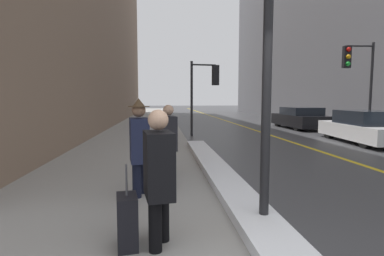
{
  "coord_description": "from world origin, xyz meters",
  "views": [
    {
      "loc": [
        -1.05,
        -2.24,
        1.65
      ],
      "look_at": [
        -0.4,
        4.0,
        1.05
      ],
      "focal_mm": 28.0,
      "sensor_mm": 36.0,
      "label": 1
    }
  ],
  "objects_px": {
    "parked_car_white": "(366,128)",
    "parked_car_black": "(300,118)",
    "pedestrian_with_shoulder_bag": "(159,172)",
    "pedestrian_trailing": "(169,137)",
    "traffic_light_near": "(207,83)",
    "pedestrian_in_fedora": "(139,143)",
    "traffic_light_far": "(357,69)",
    "rolling_suitcase": "(127,222)"
  },
  "relations": [
    {
      "from": "parked_car_white",
      "to": "parked_car_black",
      "type": "bearing_deg",
      "value": 3.48
    },
    {
      "from": "pedestrian_with_shoulder_bag",
      "to": "pedestrian_trailing",
      "type": "distance_m",
      "value": 3.06
    },
    {
      "from": "parked_car_white",
      "to": "traffic_light_near",
      "type": "bearing_deg",
      "value": 68.32
    },
    {
      "from": "traffic_light_near",
      "to": "pedestrian_trailing",
      "type": "height_order",
      "value": "traffic_light_near"
    },
    {
      "from": "pedestrian_in_fedora",
      "to": "pedestrian_with_shoulder_bag",
      "type": "bearing_deg",
      "value": 1.84
    },
    {
      "from": "traffic_light_far",
      "to": "pedestrian_with_shoulder_bag",
      "type": "distance_m",
      "value": 12.01
    },
    {
      "from": "pedestrian_trailing",
      "to": "parked_car_white",
      "type": "bearing_deg",
      "value": 110.85
    },
    {
      "from": "traffic_light_near",
      "to": "rolling_suitcase",
      "type": "distance_m",
      "value": 10.75
    },
    {
      "from": "pedestrian_with_shoulder_bag",
      "to": "parked_car_white",
      "type": "relative_size",
      "value": 0.35
    },
    {
      "from": "traffic_light_far",
      "to": "pedestrian_in_fedora",
      "type": "relative_size",
      "value": 2.4
    },
    {
      "from": "parked_car_white",
      "to": "traffic_light_far",
      "type": "bearing_deg",
      "value": -10.75
    },
    {
      "from": "traffic_light_near",
      "to": "parked_car_white",
      "type": "height_order",
      "value": "traffic_light_near"
    },
    {
      "from": "parked_car_white",
      "to": "rolling_suitcase",
      "type": "relative_size",
      "value": 4.64
    },
    {
      "from": "parked_car_black",
      "to": "parked_car_white",
      "type": "bearing_deg",
      "value": 178.4
    },
    {
      "from": "traffic_light_near",
      "to": "parked_car_black",
      "type": "height_order",
      "value": "traffic_light_near"
    },
    {
      "from": "traffic_light_near",
      "to": "pedestrian_in_fedora",
      "type": "xyz_separation_m",
      "value": [
        -2.45,
        -8.41,
        -1.5
      ]
    },
    {
      "from": "traffic_light_far",
      "to": "pedestrian_with_shoulder_bag",
      "type": "relative_size",
      "value": 2.6
    },
    {
      "from": "traffic_light_near",
      "to": "pedestrian_in_fedora",
      "type": "distance_m",
      "value": 8.89
    },
    {
      "from": "traffic_light_near",
      "to": "parked_car_white",
      "type": "xyz_separation_m",
      "value": [
        5.69,
        -2.88,
        -1.82
      ]
    },
    {
      "from": "pedestrian_with_shoulder_bag",
      "to": "pedestrian_in_fedora",
      "type": "distance_m",
      "value": 1.86
    },
    {
      "from": "traffic_light_far",
      "to": "pedestrian_with_shoulder_bag",
      "type": "bearing_deg",
      "value": 50.12
    },
    {
      "from": "parked_car_white",
      "to": "parked_car_black",
      "type": "relative_size",
      "value": 1.02
    },
    {
      "from": "traffic_light_far",
      "to": "pedestrian_in_fedora",
      "type": "distance_m",
      "value": 11.03
    },
    {
      "from": "traffic_light_far",
      "to": "pedestrian_in_fedora",
      "type": "xyz_separation_m",
      "value": [
        -8.49,
        -6.75,
        -1.99
      ]
    },
    {
      "from": "pedestrian_with_shoulder_bag",
      "to": "pedestrian_in_fedora",
      "type": "relative_size",
      "value": 0.92
    },
    {
      "from": "pedestrian_with_shoulder_bag",
      "to": "rolling_suitcase",
      "type": "height_order",
      "value": "pedestrian_with_shoulder_bag"
    },
    {
      "from": "traffic_light_far",
      "to": "parked_car_white",
      "type": "height_order",
      "value": "traffic_light_far"
    },
    {
      "from": "pedestrian_trailing",
      "to": "parked_car_white",
      "type": "height_order",
      "value": "pedestrian_trailing"
    },
    {
      "from": "traffic_light_far",
      "to": "parked_car_black",
      "type": "bearing_deg",
      "value": -84.12
    },
    {
      "from": "pedestrian_in_fedora",
      "to": "parked_car_black",
      "type": "xyz_separation_m",
      "value": [
        8.32,
        11.31,
        -0.33
      ]
    },
    {
      "from": "pedestrian_trailing",
      "to": "parked_car_white",
      "type": "relative_size",
      "value": 0.35
    },
    {
      "from": "pedestrian_in_fedora",
      "to": "pedestrian_trailing",
      "type": "xyz_separation_m",
      "value": [
        0.53,
        1.23,
        -0.05
      ]
    },
    {
      "from": "traffic_light_near",
      "to": "pedestrian_with_shoulder_bag",
      "type": "xyz_separation_m",
      "value": [
        -2.11,
        -10.25,
        -1.56
      ]
    },
    {
      "from": "pedestrian_with_shoulder_bag",
      "to": "parked_car_black",
      "type": "height_order",
      "value": "pedestrian_with_shoulder_bag"
    },
    {
      "from": "pedestrian_trailing",
      "to": "parked_car_black",
      "type": "distance_m",
      "value": 12.74
    },
    {
      "from": "traffic_light_near",
      "to": "pedestrian_in_fedora",
      "type": "bearing_deg",
      "value": -111.31
    },
    {
      "from": "traffic_light_far",
      "to": "parked_car_white",
      "type": "xyz_separation_m",
      "value": [
        -0.35,
        -1.22,
        -2.31
      ]
    },
    {
      "from": "traffic_light_far",
      "to": "pedestrian_trailing",
      "type": "bearing_deg",
      "value": 38.4
    },
    {
      "from": "traffic_light_far",
      "to": "rolling_suitcase",
      "type": "relative_size",
      "value": 4.22
    },
    {
      "from": "traffic_light_near",
      "to": "pedestrian_with_shoulder_bag",
      "type": "height_order",
      "value": "traffic_light_near"
    },
    {
      "from": "parked_car_black",
      "to": "rolling_suitcase",
      "type": "height_order",
      "value": "parked_car_black"
    },
    {
      "from": "traffic_light_far",
      "to": "rolling_suitcase",
      "type": "distance_m",
      "value": 12.36
    }
  ]
}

